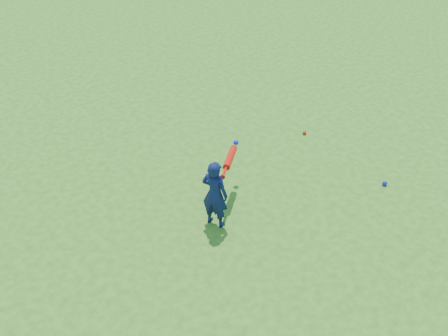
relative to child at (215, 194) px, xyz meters
name	(u,v)px	position (x,y,z in m)	size (l,w,h in m)	color
ground	(183,233)	(-0.43, 0.12, -0.48)	(80.00, 80.00, 0.00)	#31711A
child	(215,194)	(0.00, 0.00, 0.00)	(0.35, 0.23, 0.96)	#0E1745
ground_ball_red	(304,133)	(2.46, 0.72, -0.45)	(0.06, 0.06, 0.06)	red
ground_ball_blue	(385,183)	(2.33, -0.92, -0.44)	(0.07, 0.07, 0.07)	#0D16E9
bat_swing	(231,156)	(0.56, 0.35, 0.13)	(0.70, 0.55, 0.10)	red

